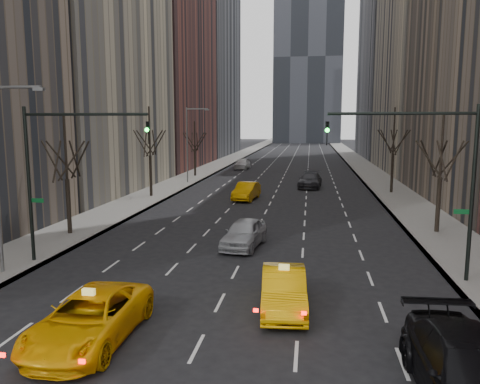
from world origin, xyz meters
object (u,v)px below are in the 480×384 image
at_px(silver_sedan_ahead, 244,233).
at_px(taxi_suv, 90,318).
at_px(parked_suv_black, 471,375).
at_px(taxi_sedan, 284,289).

bearing_deg(silver_sedan_ahead, taxi_suv, -97.09).
distance_m(taxi_suv, silver_sedan_ahead, 13.29).
bearing_deg(parked_suv_black, taxi_suv, 167.26).
xyz_separation_m(taxi_sedan, silver_sedan_ahead, (-2.87, 9.07, 0.03)).
xyz_separation_m(taxi_suv, parked_suv_black, (11.46, -2.06, 0.11)).
xyz_separation_m(taxi_suv, silver_sedan_ahead, (3.44, 12.84, 0.01)).
distance_m(taxi_suv, taxi_sedan, 7.35).
bearing_deg(silver_sedan_ahead, parked_suv_black, -53.79).
xyz_separation_m(silver_sedan_ahead, parked_suv_black, (8.02, -14.90, 0.09)).
height_order(taxi_sedan, silver_sedan_ahead, silver_sedan_ahead).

